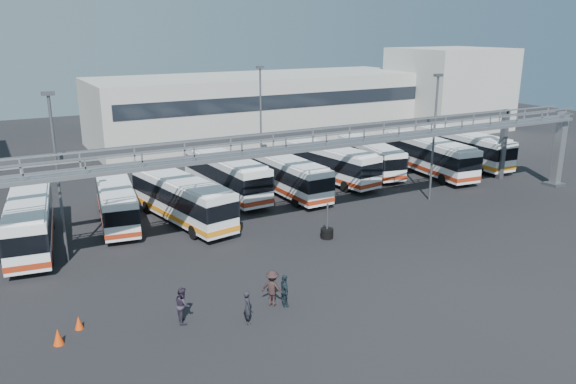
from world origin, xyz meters
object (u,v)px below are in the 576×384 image
bus_9 (464,147)px  bus_4 (225,174)px  bus_5 (287,175)px  bus_7 (370,156)px  pedestrian_c (272,288)px  tire_stack (327,232)px  pedestrian_a (248,307)px  pedestrian_b (183,305)px  bus_6 (329,162)px  light_pole_back (261,114)px  bus_2 (116,201)px  light_pole_mid (434,131)px  cone_right (79,322)px  bus_1 (30,221)px  bus_3 (182,198)px  pedestrian_d (285,291)px  light_pole_left (57,170)px  cone_left (58,337)px  bus_8 (430,155)px

bus_9 → bus_4: bearing=179.3°
bus_5 → bus_7: bearing=12.0°
pedestrian_c → tire_stack: size_ratio=0.78×
pedestrian_a → tire_stack: (9.43, 7.71, -0.42)m
pedestrian_b → bus_6: bearing=-38.6°
light_pole_back → pedestrian_a: size_ratio=6.15×
light_pole_back → bus_2: 18.32m
light_pole_mid → bus_5: (-9.57, 6.96, -3.94)m
pedestrian_c → cone_right: bearing=37.3°
bus_1 → bus_9: bus_9 is taller
bus_3 → pedestrian_b: (-4.68, -13.89, -0.96)m
bus_7 → pedestrian_d: bus_7 is taller
bus_3 → cone_right: (-9.20, -12.17, -1.53)m
light_pole_left → tire_stack: 17.30m
bus_6 → pedestrian_a: (-17.41, -19.88, -1.02)m
bus_6 → pedestrian_c: bus_6 is taller
bus_9 → cone_left: (-41.27, -16.27, -1.52)m
bus_6 → bus_9: 15.68m
bus_9 → light_pole_left: bearing=-167.8°
bus_2 → bus_8: bearing=7.9°
bus_4 → cone_left: size_ratio=15.16×
pedestrian_d → cone_right: size_ratio=2.62×
pedestrian_d → cone_right: pedestrian_d is taller
pedestrian_b → bus_5: bearing=-32.7°
light_pole_mid → bus_1: light_pole_mid is taller
light_pole_left → bus_2: light_pole_left is taller
pedestrian_d → tire_stack: bearing=-31.5°
cone_left → bus_5: bearing=37.8°
bus_4 → pedestrian_d: bus_4 is taller
light_pole_left → pedestrian_c: 14.59m
bus_2 → pedestrian_d: bus_2 is taller
bus_3 → pedestrian_a: bus_3 is taller
light_pole_left → pedestrian_d: bearing=-52.3°
bus_5 → tire_stack: 10.66m
light_pole_left → bus_3: 9.94m
light_pole_left → pedestrian_d: (8.80, -11.39, -4.87)m
bus_2 → pedestrian_d: (4.56, -16.96, -0.83)m
light_pole_back → cone_right: bearing=-132.4°
light_pole_left → bus_2: 8.09m
bus_2 → cone_right: bus_2 is taller
bus_2 → bus_8: bus_8 is taller
pedestrian_a → pedestrian_b: pedestrian_b is taller
bus_2 → bus_7: 24.96m
bus_3 → bus_7: bus_3 is taller
bus_7 → bus_6: bearing=-162.0°
cone_left → bus_9: bearing=21.5°
pedestrian_a → cone_left: bearing=85.2°
light_pole_mid → bus_1: bearing=171.5°
cone_left → bus_2: bearing=68.5°
bus_4 → pedestrian_a: bearing=-113.3°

